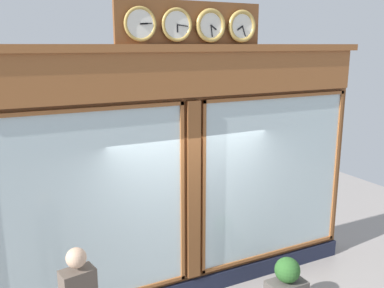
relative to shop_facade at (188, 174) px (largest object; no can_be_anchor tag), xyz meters
name	(u,v)px	position (x,y,z in m)	size (l,w,h in m)	color
shop_facade	(188,174)	(0.00, 0.00, 0.00)	(5.98, 0.42, 4.34)	brown
planter_shrub	(287,270)	(-1.08, 1.03, -1.32)	(0.37, 0.37, 0.37)	#285623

